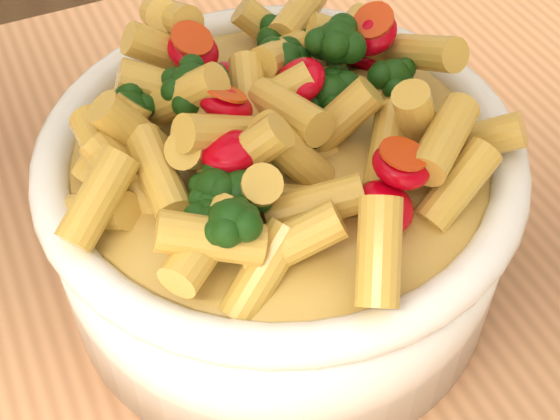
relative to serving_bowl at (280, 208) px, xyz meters
name	(u,v)px	position (x,y,z in m)	size (l,w,h in m)	color
serving_bowl	(280,208)	(0.00, 0.00, 0.00)	(0.28, 0.28, 0.12)	white
pasta_salad	(280,115)	(0.00, 0.00, 0.07)	(0.22, 0.22, 0.05)	#F2BF4C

